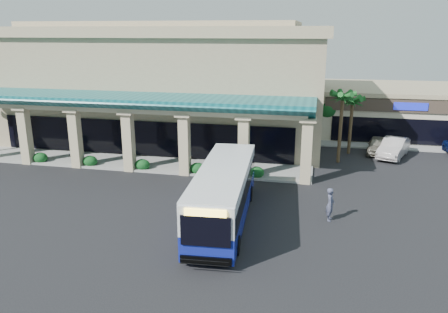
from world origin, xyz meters
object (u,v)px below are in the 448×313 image
(pedestrian, at_px, (330,204))
(car_silver, at_px, (378,145))
(transit_bus, at_px, (224,195))
(car_white, at_px, (394,148))

(pedestrian, bearing_deg, car_silver, -11.34)
(transit_bus, bearing_deg, pedestrian, 9.66)
(transit_bus, distance_m, pedestrian, 6.16)
(car_silver, bearing_deg, pedestrian, -96.24)
(pedestrian, xyz_separation_m, car_silver, (4.39, 15.66, -0.25))
(transit_bus, relative_size, pedestrian, 5.90)
(pedestrian, height_order, car_silver, pedestrian)
(transit_bus, distance_m, car_silver, 20.01)
(car_silver, height_order, car_white, car_white)
(car_white, bearing_deg, car_silver, 159.77)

